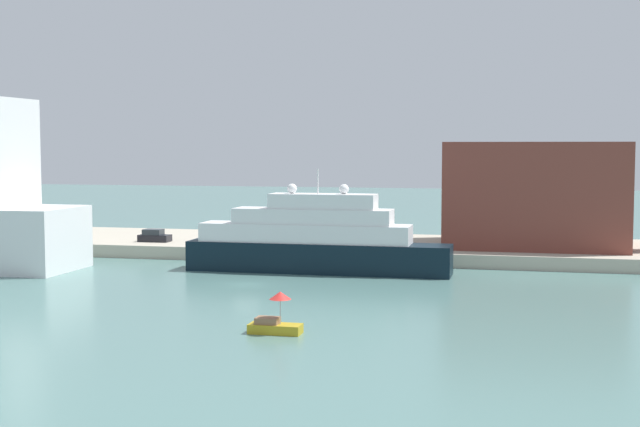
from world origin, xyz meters
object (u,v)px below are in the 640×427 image
at_px(small_motorboat, 275,320).
at_px(person_figure, 204,235).
at_px(mooring_bollard, 293,246).
at_px(work_barge, 65,259).
at_px(large_yacht, 314,241).
at_px(parked_car, 154,236).
at_px(harbor_building, 535,194).

distance_m(small_motorboat, person_figure, 48.64).
bearing_deg(mooring_bollard, work_barge, -165.08).
xyz_separation_m(large_yacht, parked_car, (-23.12, 11.05, -1.13)).
distance_m(work_barge, mooring_bollard, 26.26).
bearing_deg(harbor_building, person_figure, -173.73).
bearing_deg(harbor_building, small_motorboat, -110.90).
bearing_deg(parked_car, work_barge, -123.62).
relative_size(harbor_building, mooring_bollard, 31.35).
xyz_separation_m(small_motorboat, work_barge, (-34.24, 31.53, -0.52)).
height_order(small_motorboat, work_barge, small_motorboat).
height_order(large_yacht, small_motorboat, large_yacht).
distance_m(work_barge, harbor_building, 55.46).
distance_m(small_motorboat, mooring_bollard, 39.31).
relative_size(harbor_building, person_figure, 12.75).
bearing_deg(work_barge, harbor_building, 17.26).
height_order(work_barge, harbor_building, harbor_building).
distance_m(harbor_building, mooring_bollard, 29.38).
bearing_deg(large_yacht, person_figure, 143.23).
relative_size(large_yacht, harbor_building, 1.36).
height_order(harbor_building, mooring_bollard, harbor_building).
xyz_separation_m(large_yacht, harbor_building, (22.75, 17.38, 4.36)).
bearing_deg(parked_car, person_figure, 18.52).
bearing_deg(person_figure, large_yacht, -36.77).
relative_size(small_motorboat, parked_car, 0.97).
bearing_deg(work_barge, large_yacht, -2.06).
relative_size(large_yacht, person_figure, 17.38).
relative_size(work_barge, harbor_building, 0.20).
height_order(parked_car, mooring_bollard, parked_car).
xyz_separation_m(person_figure, mooring_bollard, (12.95, -5.15, -0.42)).
bearing_deg(small_motorboat, mooring_bollard, 103.09).
relative_size(person_figure, mooring_bollard, 2.46).
relative_size(work_barge, mooring_bollard, 6.28).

